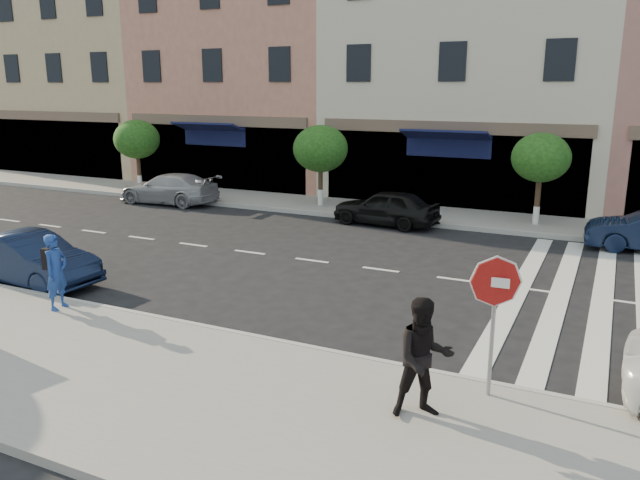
{
  "coord_description": "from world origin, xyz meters",
  "views": [
    {
      "loc": [
        5.31,
        -10.73,
        4.69
      ],
      "look_at": [
        -0.39,
        1.15,
        1.4
      ],
      "focal_mm": 35.0,
      "sensor_mm": 36.0,
      "label": 1
    }
  ],
  "objects_px": {
    "walker": "(424,358)",
    "car_near_mid": "(29,259)",
    "stop_sign": "(495,294)",
    "car_far_mid": "(386,207)",
    "car_far_left": "(169,189)",
    "photographer": "(56,272)"
  },
  "relations": [
    {
      "from": "car_far_left",
      "to": "car_far_mid",
      "type": "height_order",
      "value": "car_far_mid"
    },
    {
      "from": "walker",
      "to": "car_near_mid",
      "type": "relative_size",
      "value": 0.46
    },
    {
      "from": "stop_sign",
      "to": "walker",
      "type": "height_order",
      "value": "stop_sign"
    },
    {
      "from": "stop_sign",
      "to": "car_far_mid",
      "type": "bearing_deg",
      "value": 113.63
    },
    {
      "from": "walker",
      "to": "car_far_mid",
      "type": "xyz_separation_m",
      "value": [
        -4.86,
        12.03,
        -0.4
      ]
    },
    {
      "from": "photographer",
      "to": "walker",
      "type": "relative_size",
      "value": 0.92
    },
    {
      "from": "photographer",
      "to": "car_near_mid",
      "type": "relative_size",
      "value": 0.43
    },
    {
      "from": "car_near_mid",
      "to": "walker",
      "type": "bearing_deg",
      "value": -99.35
    },
    {
      "from": "car_near_mid",
      "to": "car_far_left",
      "type": "height_order",
      "value": "car_near_mid"
    },
    {
      "from": "car_near_mid",
      "to": "car_far_mid",
      "type": "distance_m",
      "value": 11.3
    },
    {
      "from": "photographer",
      "to": "car_far_mid",
      "type": "xyz_separation_m",
      "value": [
        3.21,
        11.1,
        -0.33
      ]
    },
    {
      "from": "walker",
      "to": "car_far_left",
      "type": "distance_m",
      "value": 18.58
    },
    {
      "from": "stop_sign",
      "to": "car_far_left",
      "type": "bearing_deg",
      "value": 140.19
    },
    {
      "from": "photographer",
      "to": "car_far_left",
      "type": "xyz_separation_m",
      "value": [
        -6.08,
        11.1,
        -0.33
      ]
    },
    {
      "from": "photographer",
      "to": "car_far_left",
      "type": "relative_size",
      "value": 0.38
    },
    {
      "from": "photographer",
      "to": "walker",
      "type": "distance_m",
      "value": 8.13
    },
    {
      "from": "car_far_mid",
      "to": "photographer",
      "type": "bearing_deg",
      "value": -11.08
    },
    {
      "from": "car_near_mid",
      "to": "car_far_mid",
      "type": "relative_size",
      "value": 1.03
    },
    {
      "from": "car_far_mid",
      "to": "car_far_left",
      "type": "bearing_deg",
      "value": -84.94
    },
    {
      "from": "walker",
      "to": "photographer",
      "type": "bearing_deg",
      "value": 141.67
    },
    {
      "from": "stop_sign",
      "to": "photographer",
      "type": "distance_m",
      "value": 8.85
    },
    {
      "from": "photographer",
      "to": "walker",
      "type": "bearing_deg",
      "value": -105.39
    }
  ]
}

